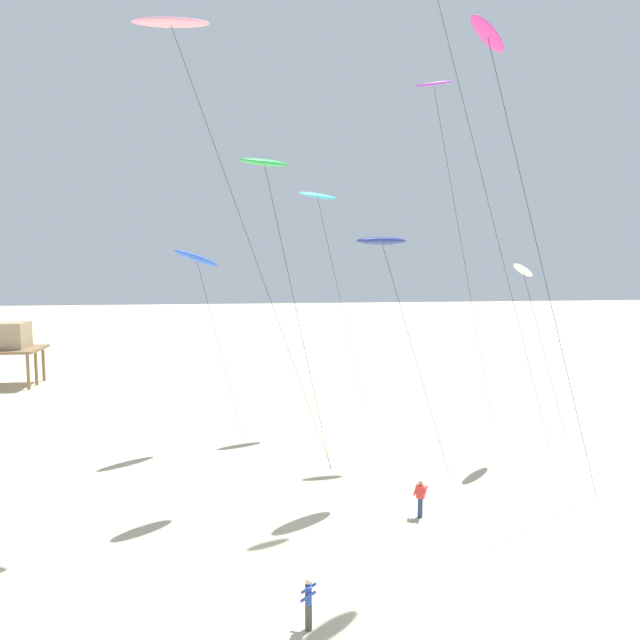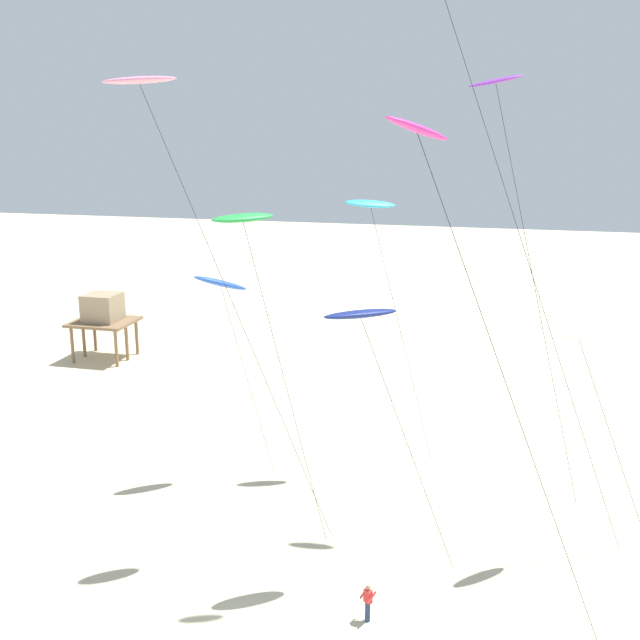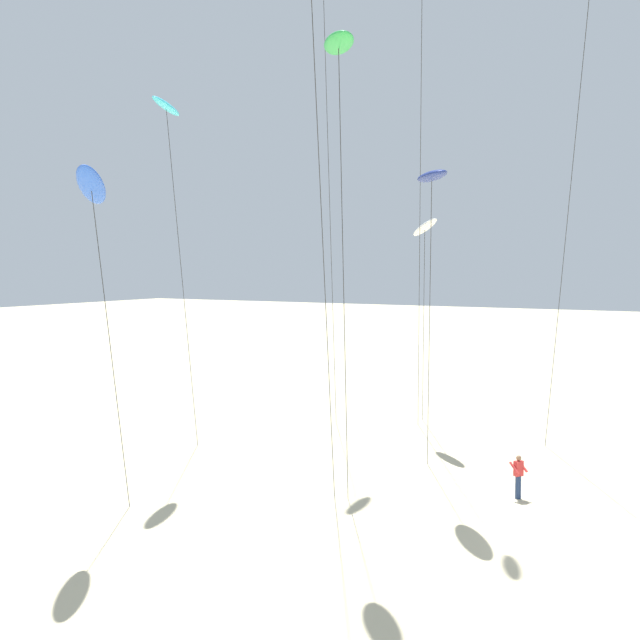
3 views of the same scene
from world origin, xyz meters
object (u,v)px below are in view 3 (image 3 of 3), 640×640
kite_cyan (166,109)px  kite_flyer_nearest (518,476)px  kite_blue (92,187)px  kite_green (339,46)px  kite_navy (432,177)px  kite_white (425,229)px

kite_cyan → kite_flyer_nearest: bearing=-79.2°
kite_blue → kite_flyer_nearest: (10.48, -11.25, -10.52)m
kite_green → kite_flyer_nearest: bearing=-33.4°
kite_green → kite_navy: bearing=-11.4°
kite_navy → kite_blue: bearing=139.5°
kite_blue → kite_cyan: kite_cyan is taller
kite_blue → kite_white: kite_blue is taller
kite_cyan → kite_white: 14.06m
kite_green → kite_navy: 6.68m
kite_flyer_nearest → kite_green: bearing=146.6°
kite_green → kite_blue: kite_green is taller
kite_green → kite_cyan: (3.76, 10.28, -0.33)m
kite_cyan → kite_navy: 11.99m
kite_flyer_nearest → kite_white: bearing=41.2°
kite_blue → kite_flyer_nearest: bearing=-47.0°
kite_white → kite_blue: bearing=167.1°
kite_blue → kite_navy: size_ratio=0.97×
kite_cyan → kite_navy: bearing=-81.4°
kite_green → kite_cyan: bearing=69.9°
kite_green → kite_white: kite_green is taller
kite_blue → kite_cyan: (7.69, 3.35, 4.11)m
kite_blue → kite_navy: bearing=-40.5°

